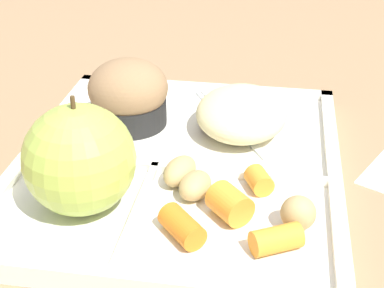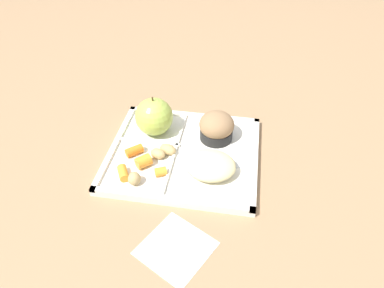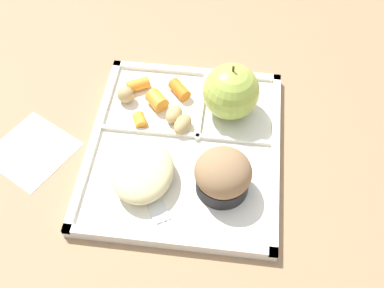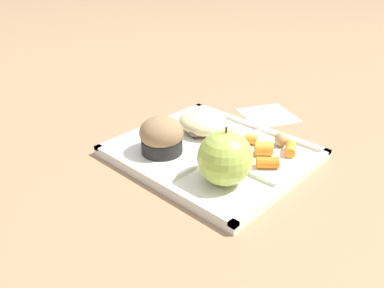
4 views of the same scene
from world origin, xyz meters
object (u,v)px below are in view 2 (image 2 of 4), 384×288
at_px(bran_muffin, 217,127).
at_px(plastic_fork, 226,167).
at_px(green_apple, 154,117).
at_px(lunch_tray, 183,154).

distance_m(bran_muffin, plastic_fork, 0.10).
xyz_separation_m(green_apple, plastic_fork, (0.18, -0.09, -0.04)).
xyz_separation_m(lunch_tray, bran_muffin, (0.07, 0.06, 0.04)).
bearing_deg(lunch_tray, bran_muffin, 43.58).
relative_size(bran_muffin, plastic_fork, 0.55).
relative_size(lunch_tray, bran_muffin, 4.11).
distance_m(lunch_tray, bran_muffin, 0.10).
bearing_deg(lunch_tray, green_apple, 141.63).
distance_m(green_apple, plastic_fork, 0.21).
relative_size(lunch_tray, green_apple, 3.35).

